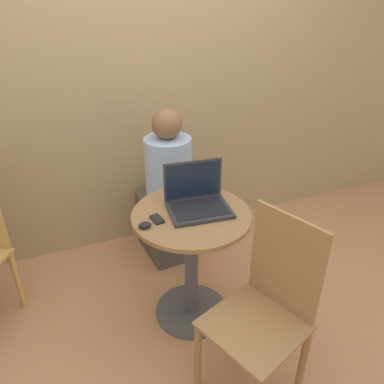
{
  "coord_description": "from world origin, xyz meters",
  "views": [
    {
      "loc": [
        -0.63,
        -1.59,
        1.8
      ],
      "look_at": [
        0.02,
        0.05,
        0.83
      ],
      "focal_mm": 35.0,
      "sensor_mm": 36.0,
      "label": 1
    }
  ],
  "objects_px": {
    "cell_phone": "(157,219)",
    "person_seated": "(166,199)",
    "laptop": "(197,200)",
    "chair_empty": "(265,311)"
  },
  "relations": [
    {
      "from": "laptop",
      "to": "chair_empty",
      "type": "xyz_separation_m",
      "value": [
        0.09,
        -0.6,
        -0.29
      ]
    },
    {
      "from": "cell_phone",
      "to": "person_seated",
      "type": "xyz_separation_m",
      "value": [
        0.24,
        0.61,
        -0.26
      ]
    },
    {
      "from": "cell_phone",
      "to": "chair_empty",
      "type": "distance_m",
      "value": 0.7
    },
    {
      "from": "laptop",
      "to": "chair_empty",
      "type": "relative_size",
      "value": 0.37
    },
    {
      "from": "cell_phone",
      "to": "person_seated",
      "type": "height_order",
      "value": "person_seated"
    },
    {
      "from": "cell_phone",
      "to": "chair_empty",
      "type": "height_order",
      "value": "chair_empty"
    },
    {
      "from": "cell_phone",
      "to": "person_seated",
      "type": "distance_m",
      "value": 0.71
    },
    {
      "from": "cell_phone",
      "to": "person_seated",
      "type": "relative_size",
      "value": 0.08
    },
    {
      "from": "laptop",
      "to": "person_seated",
      "type": "height_order",
      "value": "person_seated"
    },
    {
      "from": "laptop",
      "to": "cell_phone",
      "type": "height_order",
      "value": "laptop"
    }
  ]
}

